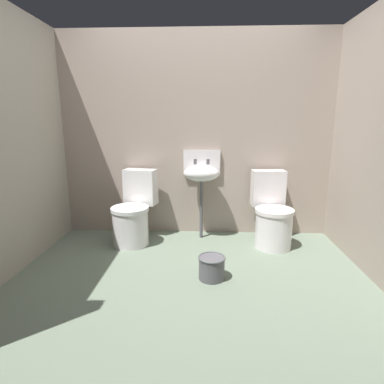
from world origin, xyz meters
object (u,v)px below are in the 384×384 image
at_px(toilet_left, 134,214).
at_px(bucket, 212,267).
at_px(toilet_right, 272,216).
at_px(sink, 202,172).

xyz_separation_m(toilet_left, bucket, (0.84, -0.81, -0.22)).
relative_size(toilet_right, sink, 0.79).
bearing_deg(toilet_right, sink, -17.95).
bearing_deg(toilet_left, toilet_right, -168.14).
distance_m(toilet_left, toilet_right, 1.50).
distance_m(sink, bucket, 1.19).
bearing_deg(toilet_left, bucket, 148.15).
xyz_separation_m(toilet_left, sink, (0.74, 0.19, 0.43)).
relative_size(toilet_right, bucket, 3.32).
height_order(toilet_right, bucket, toilet_right).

